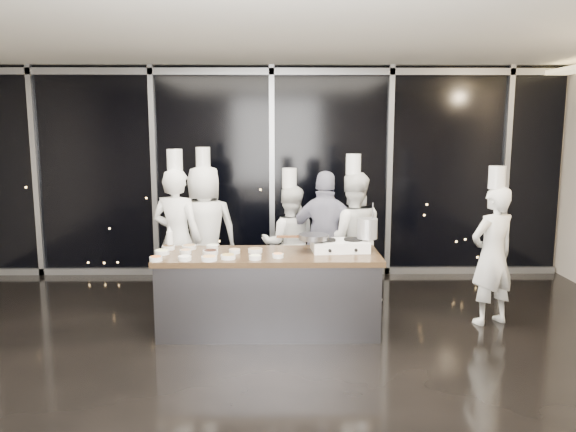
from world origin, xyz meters
name	(u,v)px	position (x,y,z in m)	size (l,w,h in m)	color
ground	(267,364)	(0.00, 0.00, 0.00)	(9.00, 9.00, 0.00)	black
room_shell	(285,132)	(0.18, 0.00, 2.25)	(9.02, 7.02, 3.21)	#BDB0A1
window_wall	(272,172)	(0.00, 3.43, 1.60)	(8.90, 0.11, 3.20)	black
demo_counter	(269,292)	(0.00, 0.90, 0.45)	(2.46, 0.86, 0.90)	#39383D
stove	(340,245)	(0.80, 1.01, 0.96)	(0.65, 0.44, 0.14)	white
frying_pan	(313,237)	(0.50, 0.98, 1.07)	(0.60, 0.36, 0.06)	slate
stock_pot	(367,228)	(1.11, 1.03, 1.15)	(0.23, 0.23, 0.23)	silver
prep_bowls	(207,253)	(-0.67, 0.83, 0.93)	(1.42, 0.73, 0.05)	silver
squeeze_bottle	(170,238)	(-1.14, 1.15, 1.03)	(0.07, 0.07, 0.27)	white
chef_far_left	(177,238)	(-1.16, 1.70, 0.91)	(0.75, 0.61, 2.02)	silver
chef_left	(205,231)	(-0.89, 2.24, 0.91)	(1.01, 0.82, 2.02)	silver
chef_center	(289,243)	(0.25, 2.05, 0.78)	(0.75, 0.59, 1.76)	silver
guest	(326,239)	(0.71, 1.82, 0.87)	(1.09, 0.63, 1.74)	#16173D
chef_right	(352,238)	(1.05, 1.87, 0.87)	(0.84, 0.65, 1.95)	silver
chef_side	(493,254)	(2.59, 1.13, 0.83)	(0.70, 0.59, 1.85)	silver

